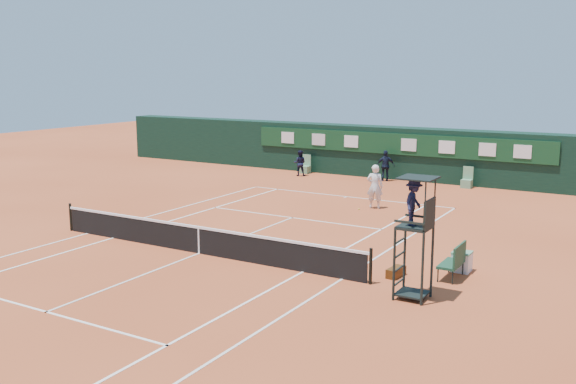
% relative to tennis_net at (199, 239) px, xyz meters
% --- Properties ---
extents(ground, '(90.00, 90.00, 0.00)m').
position_rel_tennis_net_xyz_m(ground, '(0.00, 0.00, -0.51)').
color(ground, '#C0542D').
rests_on(ground, ground).
extents(court_lines, '(11.05, 23.85, 0.01)m').
position_rel_tennis_net_xyz_m(court_lines, '(0.00, 0.00, -0.50)').
color(court_lines, silver).
rests_on(court_lines, ground).
extents(tennis_net, '(12.90, 0.10, 1.10)m').
position_rel_tennis_net_xyz_m(tennis_net, '(0.00, 0.00, 0.00)').
color(tennis_net, black).
rests_on(tennis_net, ground).
extents(back_wall, '(40.00, 1.65, 3.00)m').
position_rel_tennis_net_xyz_m(back_wall, '(0.00, 18.74, 1.00)').
color(back_wall, black).
rests_on(back_wall, ground).
extents(linesman_chair_left, '(0.55, 0.50, 1.15)m').
position_rel_tennis_net_xyz_m(linesman_chair_left, '(-5.50, 17.48, -0.19)').
color(linesman_chair_left, '#64996B').
rests_on(linesman_chair_left, ground).
extents(linesman_chair_right, '(0.55, 0.50, 1.15)m').
position_rel_tennis_net_xyz_m(linesman_chair_right, '(4.50, 17.48, -0.19)').
color(linesman_chair_right, '#5F916A').
rests_on(linesman_chair_right, ground).
extents(umpire_chair, '(0.96, 0.95, 3.42)m').
position_rel_tennis_net_xyz_m(umpire_chair, '(7.87, -0.53, 1.95)').
color(umpire_chair, black).
rests_on(umpire_chair, ground).
extents(player_bench, '(0.55, 1.20, 1.10)m').
position_rel_tennis_net_xyz_m(player_bench, '(8.39, 1.75, 0.09)').
color(player_bench, '#193F2A').
rests_on(player_bench, ground).
extents(tennis_bag, '(0.40, 0.79, 0.28)m').
position_rel_tennis_net_xyz_m(tennis_bag, '(6.79, 1.06, -0.37)').
color(tennis_bag, black).
rests_on(tennis_bag, ground).
extents(cooler, '(0.57, 0.57, 0.65)m').
position_rel_tennis_net_xyz_m(cooler, '(8.38, 2.61, -0.18)').
color(cooler, silver).
rests_on(cooler, ground).
extents(tennis_ball, '(0.07, 0.07, 0.07)m').
position_rel_tennis_net_xyz_m(tennis_ball, '(1.81, 9.35, -0.47)').
color(tennis_ball, gold).
rests_on(tennis_ball, ground).
extents(player, '(0.85, 0.67, 2.04)m').
position_rel_tennis_net_xyz_m(player, '(2.27, 10.04, 0.51)').
color(player, silver).
rests_on(player, ground).
extents(ball_kid_left, '(0.91, 0.82, 1.54)m').
position_rel_tennis_net_xyz_m(ball_kid_left, '(-5.32, 16.46, 0.26)').
color(ball_kid_left, black).
rests_on(ball_kid_left, ground).
extents(ball_kid_right, '(1.12, 0.87, 1.77)m').
position_rel_tennis_net_xyz_m(ball_kid_right, '(-0.14, 17.32, 0.38)').
color(ball_kid_right, black).
rests_on(ball_kid_right, ground).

